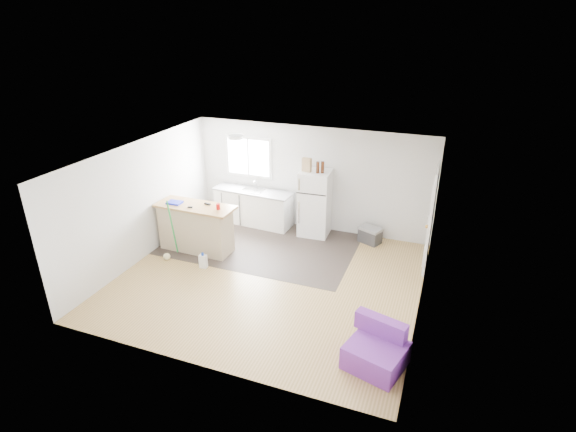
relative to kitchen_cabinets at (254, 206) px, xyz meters
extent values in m
cube|color=olive|center=(1.33, -2.20, -0.44)|extent=(5.50, 5.00, 0.01)
cube|color=white|center=(1.33, -2.20, 1.97)|extent=(5.50, 5.00, 0.01)
cube|color=silver|center=(1.33, 0.30, 0.77)|extent=(5.50, 0.01, 2.40)
cube|color=silver|center=(1.33, -4.70, 0.77)|extent=(5.50, 0.01, 2.40)
cube|color=silver|center=(-1.42, -2.20, 0.77)|extent=(0.01, 5.00, 2.40)
cube|color=silver|center=(4.08, -2.20, 0.77)|extent=(0.01, 5.00, 2.40)
cube|color=#312824|center=(0.61, -0.95, -0.43)|extent=(4.05, 2.50, 0.00)
cube|color=white|center=(-0.22, 0.29, 1.12)|extent=(1.18, 0.04, 0.98)
cube|color=white|center=(-0.22, 0.27, 1.12)|extent=(1.05, 0.01, 0.85)
cube|color=white|center=(-0.22, 0.26, 1.12)|extent=(0.03, 0.02, 0.85)
cube|color=white|center=(4.05, -0.65, 0.58)|extent=(0.05, 0.82, 2.03)
cube|color=white|center=(4.06, -0.65, 0.59)|extent=(0.03, 0.92, 2.10)
sphere|color=gold|center=(4.01, -0.97, 0.57)|extent=(0.07, 0.07, 0.07)
cylinder|color=white|center=(0.13, -1.00, 1.93)|extent=(0.30, 0.30, 0.07)
cube|color=white|center=(0.00, 0.00, -0.03)|extent=(1.88, 0.67, 0.81)
cube|color=gray|center=(0.00, 0.00, 0.40)|extent=(1.93, 0.71, 0.04)
cube|color=silver|center=(0.00, -0.03, 0.40)|extent=(0.53, 0.42, 0.06)
cube|color=#CAB792|center=(-0.57, -1.65, 0.06)|extent=(1.53, 0.58, 0.98)
cube|color=#AC8349|center=(-0.54, -1.65, 0.57)|extent=(1.68, 0.68, 0.04)
cube|color=white|center=(1.53, -0.03, 0.32)|extent=(0.69, 0.65, 1.50)
cube|color=black|center=(1.53, -0.35, 0.65)|extent=(0.66, 0.04, 0.02)
cube|color=silver|center=(1.27, -0.35, 0.84)|extent=(0.03, 0.02, 0.27)
cube|color=silver|center=(1.27, -0.35, 0.18)|extent=(0.03, 0.02, 0.52)
cube|color=#303033|center=(2.82, -0.02, -0.28)|extent=(0.54, 0.46, 0.30)
cube|color=gray|center=(2.82, -0.02, -0.10)|extent=(0.56, 0.48, 0.06)
cube|color=purple|center=(3.65, -3.81, -0.25)|extent=(0.94, 0.90, 0.36)
cube|color=purple|center=(3.65, -3.54, 0.06)|extent=(0.79, 0.38, 0.27)
cube|color=white|center=(-0.06, -2.28, -0.30)|extent=(0.16, 0.12, 0.27)
cylinder|color=#183CAC|center=(-0.06, -2.28, -0.13)|extent=(0.06, 0.06, 0.05)
cylinder|color=green|center=(-0.80, -2.13, 0.26)|extent=(0.15, 0.34, 1.30)
sphere|color=beige|center=(-0.93, -2.26, -0.37)|extent=(0.15, 0.15, 0.15)
cylinder|color=#BE0C0B|center=(0.01, -1.66, 0.65)|extent=(0.09, 0.09, 0.12)
cube|color=#141FC0|center=(-0.99, -1.70, 0.61)|extent=(0.31, 0.23, 0.04)
cube|color=black|center=(-0.32, -1.52, 0.61)|extent=(0.15, 0.07, 0.03)
cube|color=black|center=(-0.56, -1.80, 0.60)|extent=(0.11, 0.07, 0.03)
cube|color=#A27E5C|center=(1.36, -0.12, 1.22)|extent=(0.21, 0.13, 0.30)
cylinder|color=#3C1B0B|center=(1.61, -0.14, 1.19)|extent=(0.08, 0.08, 0.25)
cylinder|color=#3C1B0B|center=(1.70, -0.09, 1.19)|extent=(0.09, 0.09, 0.25)
camera|label=1|loc=(4.25, -8.93, 4.12)|focal=28.00mm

